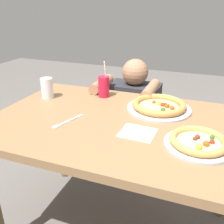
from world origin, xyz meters
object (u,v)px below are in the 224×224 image
at_px(pizza_far, 159,106).
at_px(fork, 67,122).
at_px(water_cup_clear, 47,88).
at_px(diner_seated, 133,122).
at_px(pizza_near, 198,142).
at_px(drink_cup_colored, 104,87).

distance_m(pizza_far, fork, 0.52).
distance_m(water_cup_clear, diner_seated, 0.77).
xyz_separation_m(pizza_far, fork, (-0.40, -0.32, -0.02)).
bearing_deg(pizza_near, water_cup_clear, 163.52).
xyz_separation_m(water_cup_clear, fork, (0.29, -0.27, -0.06)).
bearing_deg(water_cup_clear, pizza_far, 4.66).
height_order(pizza_near, water_cup_clear, water_cup_clear).
bearing_deg(water_cup_clear, drink_cup_colored, 24.48).
distance_m(pizza_far, water_cup_clear, 0.70).
relative_size(drink_cup_colored, diner_seated, 0.25).
height_order(drink_cup_colored, fork, drink_cup_colored).
relative_size(pizza_near, diner_seated, 0.31).
height_order(pizza_near, drink_cup_colored, drink_cup_colored).
height_order(fork, diner_seated, diner_seated).
bearing_deg(fork, diner_seated, 80.35).
bearing_deg(pizza_far, water_cup_clear, -175.34).
bearing_deg(pizza_near, fork, 179.32).
distance_m(pizza_near, water_cup_clear, 0.97).
bearing_deg(water_cup_clear, diner_seated, 50.33).
bearing_deg(fork, pizza_far, 38.61).
xyz_separation_m(drink_cup_colored, water_cup_clear, (-0.32, -0.15, -0.00)).
height_order(pizza_near, fork, pizza_near).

